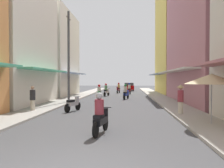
{
  "coord_description": "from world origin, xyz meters",
  "views": [
    {
      "loc": [
        1.22,
        -4.63,
        2.06
      ],
      "look_at": [
        -0.39,
        18.45,
        1.6
      ],
      "focal_mm": 37.08,
      "sensor_mm": 36.0,
      "label": 1
    }
  ],
  "objects_px": {
    "parked_car": "(129,87)",
    "vendor_umbrella": "(212,79)",
    "motorbike_white": "(106,90)",
    "motorbike_blue": "(126,92)",
    "pedestrian_crossing": "(181,98)",
    "motorbike_red": "(129,89)",
    "motorbike_maroon": "(118,88)",
    "pedestrian_foreground": "(33,99)",
    "motorbike_green": "(99,94)",
    "utility_pole": "(69,56)",
    "motorbike_silver": "(73,103)",
    "motorbike_black": "(101,115)"
  },
  "relations": [
    {
      "from": "motorbike_green",
      "to": "utility_pole",
      "type": "distance_m",
      "value": 4.68
    },
    {
      "from": "pedestrian_foreground",
      "to": "vendor_umbrella",
      "type": "distance_m",
      "value": 10.44
    },
    {
      "from": "motorbike_maroon",
      "to": "motorbike_red",
      "type": "height_order",
      "value": "same"
    },
    {
      "from": "motorbike_green",
      "to": "vendor_umbrella",
      "type": "bearing_deg",
      "value": -61.16
    },
    {
      "from": "motorbike_green",
      "to": "pedestrian_crossing",
      "type": "xyz_separation_m",
      "value": [
        5.77,
        -8.58,
        0.29
      ]
    },
    {
      "from": "motorbike_black",
      "to": "motorbike_silver",
      "type": "distance_m",
      "value": 6.55
    },
    {
      "from": "vendor_umbrella",
      "to": "motorbike_red",
      "type": "bearing_deg",
      "value": 98.96
    },
    {
      "from": "motorbike_white",
      "to": "parked_car",
      "type": "bearing_deg",
      "value": 78.48
    },
    {
      "from": "pedestrian_foreground",
      "to": "motorbike_silver",
      "type": "bearing_deg",
      "value": 12.01
    },
    {
      "from": "motorbike_blue",
      "to": "utility_pole",
      "type": "bearing_deg",
      "value": -139.58
    },
    {
      "from": "motorbike_white",
      "to": "motorbike_silver",
      "type": "bearing_deg",
      "value": -93.78
    },
    {
      "from": "motorbike_green",
      "to": "utility_pole",
      "type": "bearing_deg",
      "value": -136.47
    },
    {
      "from": "motorbike_white",
      "to": "pedestrian_foreground",
      "type": "bearing_deg",
      "value": -103.55
    },
    {
      "from": "vendor_umbrella",
      "to": "motorbike_white",
      "type": "bearing_deg",
      "value": 109.51
    },
    {
      "from": "motorbike_white",
      "to": "motorbike_red",
      "type": "relative_size",
      "value": 0.99
    },
    {
      "from": "motorbike_blue",
      "to": "pedestrian_crossing",
      "type": "distance_m",
      "value": 11.01
    },
    {
      "from": "motorbike_maroon",
      "to": "utility_pole",
      "type": "bearing_deg",
      "value": -104.02
    },
    {
      "from": "motorbike_blue",
      "to": "motorbike_red",
      "type": "xyz_separation_m",
      "value": [
        0.36,
        8.55,
        0.0
      ]
    },
    {
      "from": "parked_car",
      "to": "vendor_umbrella",
      "type": "height_order",
      "value": "vendor_umbrella"
    },
    {
      "from": "motorbike_white",
      "to": "motorbike_green",
      "type": "distance_m",
      "value": 6.1
    },
    {
      "from": "motorbike_blue",
      "to": "motorbike_green",
      "type": "distance_m",
      "value": 3.22
    },
    {
      "from": "motorbike_maroon",
      "to": "parked_car",
      "type": "xyz_separation_m",
      "value": [
        1.64,
        7.43,
        0.04
      ]
    },
    {
      "from": "motorbike_maroon",
      "to": "motorbike_silver",
      "type": "distance_m",
      "value": 20.0
    },
    {
      "from": "motorbike_red",
      "to": "motorbike_maroon",
      "type": "bearing_deg",
      "value": 127.66
    },
    {
      "from": "motorbike_maroon",
      "to": "motorbike_green",
      "type": "bearing_deg",
      "value": -96.02
    },
    {
      "from": "motorbike_black",
      "to": "motorbike_maroon",
      "type": "bearing_deg",
      "value": 90.93
    },
    {
      "from": "motorbike_red",
      "to": "parked_car",
      "type": "xyz_separation_m",
      "value": [
        0.04,
        9.5,
        0.04
      ]
    },
    {
      "from": "motorbike_silver",
      "to": "vendor_umbrella",
      "type": "xyz_separation_m",
      "value": [
        7.17,
        -4.32,
        1.58
      ]
    },
    {
      "from": "motorbike_maroon",
      "to": "pedestrian_foreground",
      "type": "xyz_separation_m",
      "value": [
        -4.56,
        -20.41,
        0.12
      ]
    },
    {
      "from": "motorbike_maroon",
      "to": "motorbike_blue",
      "type": "bearing_deg",
      "value": -83.36
    },
    {
      "from": "vendor_umbrella",
      "to": "motorbike_maroon",
      "type": "bearing_deg",
      "value": 101.87
    },
    {
      "from": "motorbike_white",
      "to": "motorbike_silver",
      "type": "height_order",
      "value": "motorbike_white"
    },
    {
      "from": "motorbike_green",
      "to": "utility_pole",
      "type": "height_order",
      "value": "utility_pole"
    },
    {
      "from": "motorbike_white",
      "to": "pedestrian_foreground",
      "type": "height_order",
      "value": "pedestrian_foreground"
    },
    {
      "from": "motorbike_green",
      "to": "pedestrian_foreground",
      "type": "relative_size",
      "value": 1.09
    },
    {
      "from": "motorbike_silver",
      "to": "utility_pole",
      "type": "height_order",
      "value": "utility_pole"
    },
    {
      "from": "motorbike_white",
      "to": "motorbike_green",
      "type": "bearing_deg",
      "value": -91.22
    },
    {
      "from": "motorbike_green",
      "to": "pedestrian_foreground",
      "type": "distance_m",
      "value": 8.49
    },
    {
      "from": "motorbike_green",
      "to": "parked_car",
      "type": "bearing_deg",
      "value": 81.57
    },
    {
      "from": "motorbike_green",
      "to": "motorbike_maroon",
      "type": "bearing_deg",
      "value": 83.98
    },
    {
      "from": "parked_car",
      "to": "utility_pole",
      "type": "xyz_separation_m",
      "value": [
        -5.34,
        -22.25,
        3.32
      ]
    },
    {
      "from": "motorbike_green",
      "to": "motorbike_silver",
      "type": "xyz_separation_m",
      "value": [
        -0.76,
        -7.32,
        -0.2
      ]
    },
    {
      "from": "motorbike_blue",
      "to": "pedestrian_crossing",
      "type": "xyz_separation_m",
      "value": [
        3.21,
        -10.53,
        0.29
      ]
    },
    {
      "from": "motorbike_blue",
      "to": "vendor_umbrella",
      "type": "height_order",
      "value": "vendor_umbrella"
    },
    {
      "from": "motorbike_green",
      "to": "motorbike_red",
      "type": "height_order",
      "value": "same"
    },
    {
      "from": "motorbike_blue",
      "to": "motorbike_silver",
      "type": "distance_m",
      "value": 9.85
    },
    {
      "from": "pedestrian_foreground",
      "to": "utility_pole",
      "type": "xyz_separation_m",
      "value": [
        0.86,
        5.6,
        3.23
      ]
    },
    {
      "from": "motorbike_black",
      "to": "pedestrian_crossing",
      "type": "height_order",
      "value": "pedestrian_crossing"
    },
    {
      "from": "motorbike_silver",
      "to": "vendor_umbrella",
      "type": "height_order",
      "value": "vendor_umbrella"
    },
    {
      "from": "motorbike_black",
      "to": "motorbike_red",
      "type": "bearing_deg",
      "value": 87.18
    }
  ]
}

